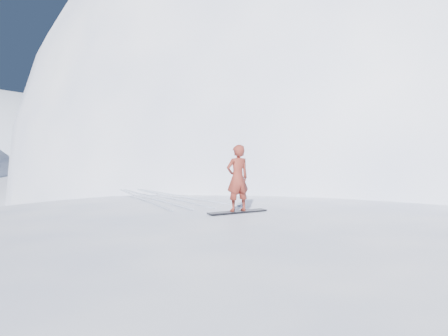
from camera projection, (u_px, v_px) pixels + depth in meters
name	position (u px, v px, depth m)	size (l,w,h in m)	color
ground	(269.00, 332.00, 9.66)	(400.00, 400.00, 0.00)	white
near_ridge	(254.00, 286.00, 12.81)	(36.00, 28.00, 4.80)	white
summit_peak	(354.00, 188.00, 41.69)	(60.00, 56.00, 56.00)	white
peak_shoulder	(269.00, 202.00, 31.86)	(28.00, 24.00, 18.00)	white
wind_bumps	(213.00, 303.00, 11.44)	(16.00, 14.40, 1.00)	white
snowboard	(238.00, 212.00, 11.33)	(1.64, 0.31, 0.03)	black
snowboarder	(238.00, 178.00, 11.29)	(0.63, 0.41, 1.72)	maroon
board_tracks	(162.00, 197.00, 14.48)	(2.71, 5.98, 0.04)	silver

